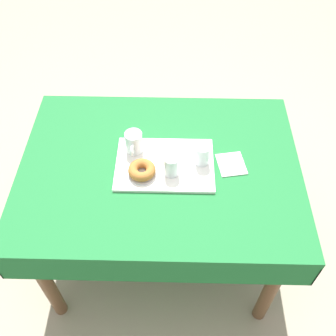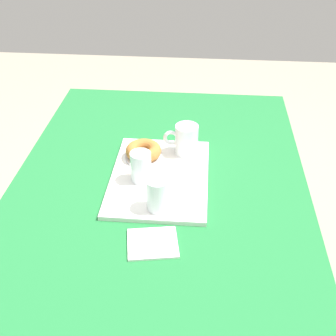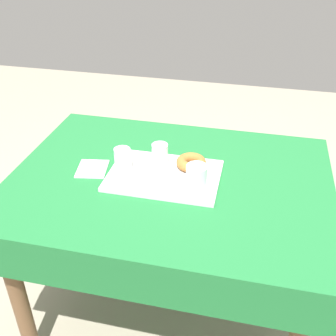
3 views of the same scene
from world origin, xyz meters
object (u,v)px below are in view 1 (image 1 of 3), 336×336
at_px(water_glass_near, 171,166).
at_px(sugar_donut_left, 142,170).
at_px(dining_table, 160,180).
at_px(donut_plate_left, 142,174).
at_px(tea_mug_left, 134,143).
at_px(paper_napkin, 231,164).
at_px(serving_tray, 165,164).
at_px(water_glass_far, 202,155).

bearing_deg(water_glass_near, sugar_donut_left, 4.11).
distance_m(dining_table, sugar_donut_left, 0.17).
bearing_deg(donut_plate_left, water_glass_near, -175.89).
bearing_deg(sugar_donut_left, donut_plate_left, 0.00).
bearing_deg(donut_plate_left, tea_mug_left, -72.44).
bearing_deg(tea_mug_left, donut_plate_left, 107.56).
bearing_deg(tea_mug_left, paper_napkin, 171.69).
relative_size(water_glass_near, paper_napkin, 0.74).
relative_size(water_glass_near, donut_plate_left, 0.78).
xyz_separation_m(serving_tray, donut_plate_left, (0.09, 0.06, 0.01)).
bearing_deg(water_glass_far, sugar_donut_left, 16.25).
bearing_deg(tea_mug_left, serving_tray, 152.04).
relative_size(donut_plate_left, sugar_donut_left, 1.05).
bearing_deg(sugar_donut_left, dining_table, -139.03).
bearing_deg(paper_napkin, water_glass_near, 13.88).
relative_size(tea_mug_left, water_glass_far, 1.21).
relative_size(serving_tray, water_glass_far, 4.42).
height_order(serving_tray, water_glass_near, water_glass_near).
relative_size(water_glass_near, water_glass_far, 1.00).
bearing_deg(serving_tray, water_glass_far, -176.13).
bearing_deg(serving_tray, water_glass_near, 118.47).
distance_m(tea_mug_left, paper_napkin, 0.43).
bearing_deg(sugar_donut_left, water_glass_far, -163.75).
bearing_deg(donut_plate_left, paper_napkin, -169.19).
relative_size(dining_table, donut_plate_left, 10.01).
height_order(dining_table, water_glass_near, water_glass_near).
bearing_deg(tea_mug_left, sugar_donut_left, 107.56).
height_order(tea_mug_left, paper_napkin, tea_mug_left).
relative_size(serving_tray, tea_mug_left, 3.66).
bearing_deg(water_glass_far, serving_tray, 3.87).
bearing_deg(dining_table, tea_mug_left, -32.69).
distance_m(tea_mug_left, water_glass_near, 0.21).
bearing_deg(donut_plate_left, serving_tray, -146.04).
distance_m(serving_tray, sugar_donut_left, 0.12).
distance_m(water_glass_near, sugar_donut_left, 0.12).
bearing_deg(serving_tray, tea_mug_left, -27.96).
distance_m(water_glass_near, water_glass_far, 0.14).
distance_m(dining_table, serving_tray, 0.11).
bearing_deg(dining_table, serving_tray, -177.53).
height_order(donut_plate_left, paper_napkin, donut_plate_left).
bearing_deg(water_glass_near, dining_table, -45.94).
bearing_deg(paper_napkin, tea_mug_left, -8.31).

